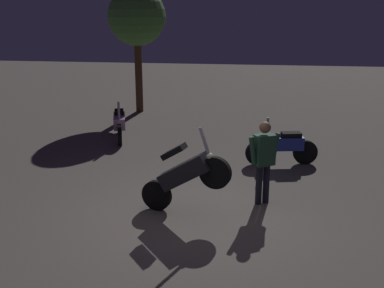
% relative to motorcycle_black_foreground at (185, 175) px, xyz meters
% --- Properties ---
extents(ground_plane, '(40.00, 40.00, 0.00)m').
position_rel_motorcycle_black_foreground_xyz_m(ground_plane, '(0.21, -0.06, -0.74)').
color(ground_plane, '#605951').
extents(motorcycle_black_foreground, '(1.63, 0.53, 1.63)m').
position_rel_motorcycle_black_foreground_xyz_m(motorcycle_black_foreground, '(0.00, 0.00, 0.00)').
color(motorcycle_black_foreground, black).
rests_on(motorcycle_black_foreground, ground_plane).
extents(motorcycle_pink_parked_left, '(0.54, 1.63, 1.11)m').
position_rel_motorcycle_black_foreground_xyz_m(motorcycle_pink_parked_left, '(-2.38, 4.45, -0.31)').
color(motorcycle_pink_parked_left, black).
rests_on(motorcycle_pink_parked_left, ground_plane).
extents(motorcycle_blue_parked_right, '(1.65, 0.46, 1.11)m').
position_rel_motorcycle_black_foreground_xyz_m(motorcycle_blue_parked_right, '(1.84, 2.90, -0.31)').
color(motorcycle_blue_parked_right, black).
rests_on(motorcycle_blue_parked_right, ground_plane).
extents(person_rider_beside, '(0.61, 0.42, 1.57)m').
position_rel_motorcycle_black_foreground_xyz_m(person_rider_beside, '(1.36, 0.66, 0.18)').
color(person_rider_beside, black).
rests_on(person_rider_beside, ground_plane).
extents(tree_left_bg, '(1.85, 1.85, 4.02)m').
position_rel_motorcycle_black_foreground_xyz_m(tree_left_bg, '(-2.60, 7.75, 2.31)').
color(tree_left_bg, '#4C331E').
rests_on(tree_left_bg, ground_plane).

